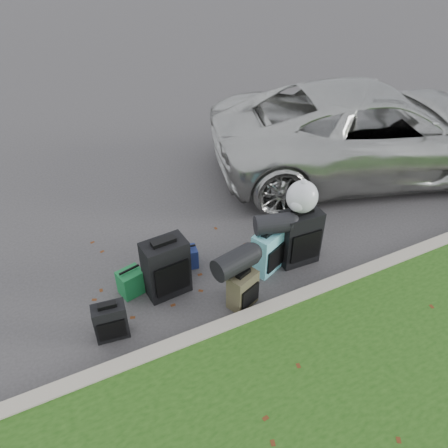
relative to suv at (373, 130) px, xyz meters
name	(u,v)px	position (x,y,z in m)	size (l,w,h in m)	color
ground	(237,262)	(-3.30, -1.25, -0.77)	(120.00, 120.00, 0.00)	#383535
curb	(277,308)	(-3.30, -2.25, -0.70)	(120.00, 0.18, 0.15)	#9E937F
suv	(373,130)	(0.00, 0.00, 0.00)	(2.56, 5.55, 1.54)	#B7B7B2
suitcase_small_black	(111,321)	(-5.13, -1.72, -0.55)	(0.36, 0.20, 0.45)	black
suitcase_large_black_left	(166,268)	(-4.33, -1.33, -0.39)	(0.53, 0.32, 0.76)	black
suitcase_olive	(243,289)	(-3.60, -1.95, -0.53)	(0.35, 0.22, 0.48)	#3A3623
suitcase_teal	(268,252)	(-3.01, -1.54, -0.47)	(0.41, 0.25, 0.59)	#53A7B5
suitcase_large_black_right	(299,237)	(-2.55, -1.56, -0.38)	(0.52, 0.31, 0.78)	black
tote_green	(131,282)	(-4.74, -1.16, -0.60)	(0.29, 0.23, 0.33)	#176B34
tote_navy	(187,257)	(-3.93, -1.01, -0.63)	(0.26, 0.21, 0.28)	navy
duffel_left	(235,262)	(-3.66, -1.85, -0.15)	(0.28, 0.28, 0.52)	black
duffel_right	(273,224)	(-2.96, -1.53, -0.05)	(0.25, 0.25, 0.45)	black
trash_bag	(302,197)	(-2.54, -1.50, 0.21)	(0.41, 0.41, 0.41)	silver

